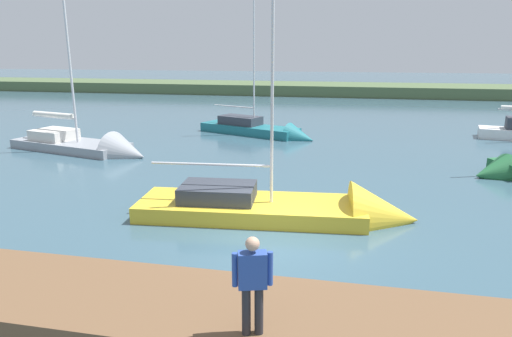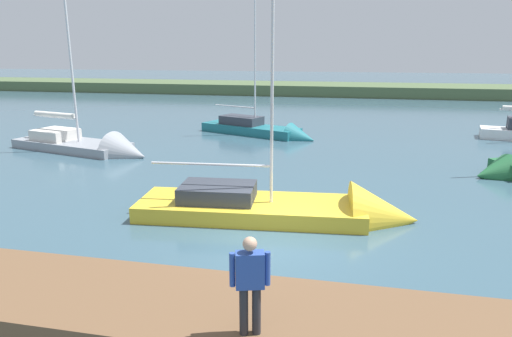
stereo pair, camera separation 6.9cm
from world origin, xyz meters
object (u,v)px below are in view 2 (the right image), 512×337
sailboat_outer_mooring (94,149)px  person_on_dock (250,279)px  sailboat_far_right (302,214)px  sailboat_mid_channel (263,133)px

sailboat_outer_mooring → person_on_dock: sailboat_outer_mooring is taller
sailboat_far_right → person_on_dock: (0.06, 7.12, 1.50)m
person_on_dock → sailboat_far_right: bearing=163.4°
sailboat_outer_mooring → sailboat_far_right: size_ratio=0.99×
sailboat_outer_mooring → sailboat_far_right: bearing=-18.3°
sailboat_outer_mooring → sailboat_mid_channel: (-7.55, -6.46, -0.03)m
sailboat_outer_mooring → sailboat_mid_channel: size_ratio=0.94×
sailboat_mid_channel → sailboat_far_right: size_ratio=1.06×
sailboat_mid_channel → person_on_dock: size_ratio=5.63×
sailboat_outer_mooring → sailboat_mid_channel: 9.93m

